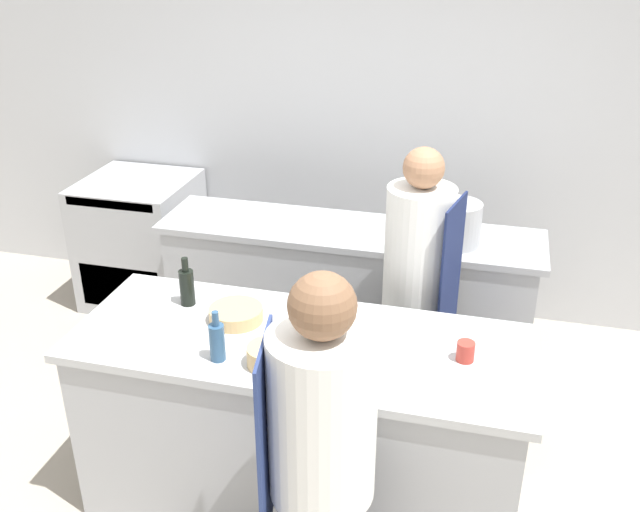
# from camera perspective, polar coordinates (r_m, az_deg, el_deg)

# --- Properties ---
(ground_plane) EXTENTS (16.00, 16.00, 0.00)m
(ground_plane) POSITION_cam_1_polar(r_m,az_deg,el_deg) (3.77, -1.41, -18.63)
(ground_plane) COLOR #A89E8E
(wall_back) EXTENTS (8.00, 0.06, 2.80)m
(wall_back) POSITION_cam_1_polar(r_m,az_deg,el_deg) (4.93, 5.31, 11.12)
(wall_back) COLOR silver
(wall_back) RESTS_ON ground_plane
(prep_counter) EXTENTS (2.06, 0.80, 0.92)m
(prep_counter) POSITION_cam_1_polar(r_m,az_deg,el_deg) (3.46, -1.50, -13.14)
(prep_counter) COLOR #A8AAAF
(prep_counter) RESTS_ON ground_plane
(pass_counter) EXTENTS (2.32, 0.57, 0.92)m
(pass_counter) POSITION_cam_1_polar(r_m,az_deg,el_deg) (4.50, 2.22, -3.18)
(pass_counter) COLOR #A8AAAF
(pass_counter) RESTS_ON ground_plane
(oven_range) EXTENTS (0.76, 0.75, 0.93)m
(oven_range) POSITION_cam_1_polar(r_m,az_deg,el_deg) (5.41, -14.08, 1.23)
(oven_range) COLOR #A8AAAF
(oven_range) RESTS_ON ground_plane
(chef_at_prep_near) EXTENTS (0.42, 0.40, 1.63)m
(chef_at_prep_near) POSITION_cam_1_polar(r_m,az_deg,el_deg) (2.68, 0.08, -17.21)
(chef_at_prep_near) COLOR black
(chef_at_prep_near) RESTS_ON ground_plane
(chef_at_stove) EXTENTS (0.39, 0.38, 1.62)m
(chef_at_stove) POSITION_cam_1_polar(r_m,az_deg,el_deg) (3.80, 7.68, -3.19)
(chef_at_stove) COLOR black
(chef_at_stove) RESTS_ON ground_plane
(bottle_olive_oil) EXTENTS (0.07, 0.07, 0.25)m
(bottle_olive_oil) POSITION_cam_1_polar(r_m,az_deg,el_deg) (3.48, -10.61, -2.37)
(bottle_olive_oil) COLOR black
(bottle_olive_oil) RESTS_ON prep_counter
(bottle_vinegar) EXTENTS (0.08, 0.08, 0.23)m
(bottle_vinegar) POSITION_cam_1_polar(r_m,az_deg,el_deg) (3.19, 0.33, -4.88)
(bottle_vinegar) COLOR #5B2319
(bottle_vinegar) RESTS_ON prep_counter
(bottle_wine) EXTENTS (0.07, 0.07, 0.31)m
(bottle_wine) POSITION_cam_1_polar(r_m,az_deg,el_deg) (2.82, 1.30, -8.49)
(bottle_wine) COLOR silver
(bottle_wine) RESTS_ON prep_counter
(bottle_cooking_oil) EXTENTS (0.07, 0.07, 0.23)m
(bottle_cooking_oil) POSITION_cam_1_polar(r_m,az_deg,el_deg) (3.04, -8.24, -6.73)
(bottle_cooking_oil) COLOR #2D5175
(bottle_cooking_oil) RESTS_ON prep_counter
(bowl_mixing_large) EXTENTS (0.19, 0.19, 0.09)m
(bowl_mixing_large) POSITION_cam_1_polar(r_m,az_deg,el_deg) (3.01, -4.07, -7.97)
(bowl_mixing_large) COLOR tan
(bowl_mixing_large) RESTS_ON prep_counter
(bowl_prep_small) EXTENTS (0.25, 0.25, 0.06)m
(bowl_prep_small) POSITION_cam_1_polar(r_m,az_deg,el_deg) (3.34, -6.73, -4.64)
(bowl_prep_small) COLOR tan
(bowl_prep_small) RESTS_ON prep_counter
(cup) EXTENTS (0.08, 0.08, 0.09)m
(cup) POSITION_cam_1_polar(r_m,az_deg,el_deg) (3.09, 11.56, -7.48)
(cup) COLOR #B2382D
(cup) RESTS_ON prep_counter
(cutting_board) EXTENTS (0.31, 0.20, 0.01)m
(cutting_board) POSITION_cam_1_polar(r_m,az_deg,el_deg) (3.05, 3.29, -8.33)
(cutting_board) COLOR white
(cutting_board) RESTS_ON prep_counter
(stockpot) EXTENTS (0.28, 0.28, 0.25)m
(stockpot) POSITION_cam_1_polar(r_m,az_deg,el_deg) (4.11, 10.86, 2.56)
(stockpot) COLOR #A8AAAF
(stockpot) RESTS_ON pass_counter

